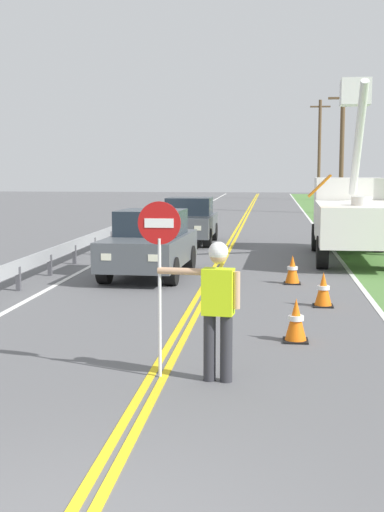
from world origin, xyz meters
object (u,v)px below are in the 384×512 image
object	(u,v)px
traffic_cone_tail	(292,270)
stop_sign_paddle	(159,249)
flagger_worker	(217,302)
traffic_cone_mid	(323,290)
traffic_cone_lead	(296,321)
utility_pole_far	(319,148)
utility_bucket_truck	(353,213)
oncoming_sedan_nearest	(150,244)
oncoming_sedan_second	(189,221)
utility_pole_mid	(342,149)

from	to	relation	value
traffic_cone_tail	stop_sign_paddle	bearing A→B (deg)	-104.05
flagger_worker	traffic_cone_mid	xyz separation A→B (m)	(1.74, 5.21, -0.71)
traffic_cone_lead	stop_sign_paddle	bearing A→B (deg)	-130.83
utility_pole_far	utility_bucket_truck	bearing A→B (deg)	-92.36
oncoming_sedan_nearest	flagger_worker	bearing A→B (deg)	-74.64
traffic_cone_lead	traffic_cone_tail	distance (m)	5.72
traffic_cone_mid	flagger_worker	bearing A→B (deg)	-108.46
oncoming_sedan_nearest	oncoming_sedan_second	bearing A→B (deg)	89.58
traffic_cone_tail	utility_pole_mid	bearing A→B (deg)	82.20
traffic_cone_lead	utility_pole_mid	bearing A→B (deg)	83.33
oncoming_sedan_nearest	utility_pole_mid	bearing A→B (deg)	74.55
oncoming_sedan_second	oncoming_sedan_nearest	bearing A→B (deg)	-90.42
stop_sign_paddle	traffic_cone_lead	size ratio (longest dim) A/B	3.33
utility_bucket_truck	traffic_cone_lead	size ratio (longest dim) A/B	9.81
oncoming_sedan_second	traffic_cone_tail	xyz separation A→B (m)	(3.56, -8.93, -0.50)
flagger_worker	oncoming_sedan_nearest	world-z (taller)	flagger_worker
oncoming_sedan_second	utility_pole_far	distance (m)	39.72
oncoming_sedan_nearest	traffic_cone_mid	xyz separation A→B (m)	(4.15, -3.57, -0.50)
flagger_worker	traffic_cone_tail	xyz separation A→B (m)	(1.21, 7.96, -0.71)
oncoming_sedan_second	stop_sign_paddle	bearing A→B (deg)	-84.60
stop_sign_paddle	utility_pole_far	size ratio (longest dim) A/B	0.26
stop_sign_paddle	oncoming_sedan_nearest	world-z (taller)	stop_sign_paddle
traffic_cone_mid	utility_pole_far	bearing A→B (deg)	86.36
flagger_worker	stop_sign_paddle	world-z (taller)	stop_sign_paddle
utility_pole_far	traffic_cone_lead	distance (m)	53.82
oncoming_sedan_nearest	utility_pole_mid	size ratio (longest dim) A/B	0.55
oncoming_sedan_nearest	utility_pole_far	distance (m)	47.70
traffic_cone_tail	traffic_cone_lead	bearing A→B (deg)	-91.15
utility_pole_mid	traffic_cone_mid	size ratio (longest dim) A/B	10.97
stop_sign_paddle	utility_bucket_truck	xyz separation A→B (m)	(3.96, 13.08, -0.29)
utility_bucket_truck	utility_pole_far	size ratio (longest dim) A/B	0.77
flagger_worker	utility_pole_mid	distance (m)	36.00
stop_sign_paddle	traffic_cone_lead	xyz separation A→B (m)	(1.85, 2.15, -1.37)
oncoming_sedan_second	traffic_cone_mid	distance (m)	12.39
oncoming_sedan_second	utility_bucket_truck	bearing A→B (deg)	-33.83
oncoming_sedan_nearest	oncoming_sedan_second	size ratio (longest dim) A/B	1.02
flagger_worker	utility_pole_far	bearing A→B (deg)	84.92
flagger_worker	oncoming_sedan_second	world-z (taller)	flagger_worker
utility_pole_mid	traffic_cone_tail	size ratio (longest dim) A/B	10.97
flagger_worker	utility_bucket_truck	size ratio (longest dim) A/B	0.27
flagger_worker	stop_sign_paddle	distance (m)	1.02
oncoming_sedan_nearest	traffic_cone_mid	size ratio (longest dim) A/B	5.98
utility_pole_far	stop_sign_paddle	bearing A→B (deg)	-95.87
utility_bucket_truck	flagger_worker	bearing A→B (deg)	-103.66
utility_pole_mid	traffic_cone_lead	world-z (taller)	utility_pole_mid
traffic_cone_lead	traffic_cone_mid	bearing A→B (deg)	77.69
utility_pole_far	traffic_cone_tail	distance (m)	48.13
flagger_worker	utility_pole_far	xyz separation A→B (m)	(4.95, 55.75, 3.61)
oncoming_sedan_nearest	traffic_cone_mid	world-z (taller)	oncoming_sedan_nearest
utility_bucket_truck	utility_pole_far	xyz separation A→B (m)	(1.75, 42.58, 3.24)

